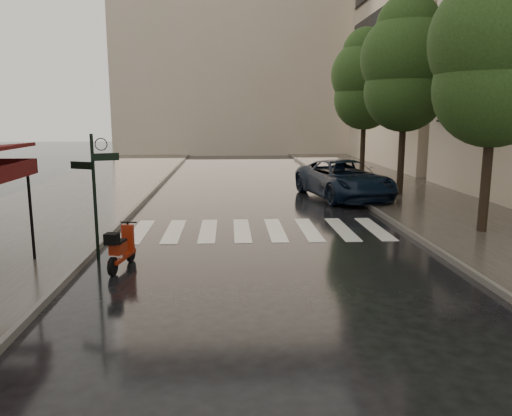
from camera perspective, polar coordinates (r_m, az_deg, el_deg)
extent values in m
plane|color=black|center=(10.01, -15.02, -10.49)|extent=(120.00, 120.00, 0.00)
cube|color=#38332D|center=(22.40, -20.14, 1.00)|extent=(6.00, 60.00, 0.12)
cube|color=#38332D|center=(22.94, 17.81, 1.35)|extent=(5.50, 60.00, 0.12)
cube|color=#595651|center=(21.70, -12.42, 1.15)|extent=(0.12, 60.00, 0.16)
cube|color=#595651|center=(22.09, 11.01, 1.37)|extent=(0.12, 60.00, 0.16)
cube|color=silver|center=(15.79, -13.14, -2.63)|extent=(0.50, 3.20, 0.01)
cube|color=silver|center=(15.64, -9.34, -2.61)|extent=(0.50, 3.20, 0.01)
cube|color=silver|center=(15.56, -5.49, -2.58)|extent=(0.50, 3.20, 0.01)
cube|color=silver|center=(15.55, -1.62, -2.55)|extent=(0.50, 3.20, 0.01)
cube|color=silver|center=(15.61, 2.24, -2.50)|extent=(0.50, 3.20, 0.01)
cube|color=silver|center=(15.74, 6.05, -2.44)|extent=(0.50, 3.20, 0.01)
cube|color=silver|center=(15.95, 9.78, -2.37)|extent=(0.50, 3.20, 0.01)
cube|color=silver|center=(16.21, 13.40, -2.29)|extent=(0.50, 3.20, 0.01)
cylinder|color=black|center=(12.98, -24.35, -0.32)|extent=(0.07, 0.07, 2.35)
cylinder|color=black|center=(12.72, -17.93, 1.08)|extent=(0.08, 0.08, 3.10)
cube|color=black|center=(12.53, -16.86, 5.61)|extent=(0.62, 0.26, 0.18)
cube|color=black|center=(12.70, -19.36, 4.62)|extent=(0.56, 0.29, 0.18)
cube|color=#BCAC8F|center=(38.42, 20.03, 18.52)|extent=(8.00, 16.00, 18.50)
cube|color=#BCAC8F|center=(47.59, -2.12, 18.38)|extent=(22.00, 6.00, 20.00)
cylinder|color=black|center=(16.08, 24.94, 5.00)|extent=(0.28, 0.28, 4.26)
sphere|color=#1A3112|center=(16.05, 25.52, 12.30)|extent=(3.40, 3.40, 3.40)
sphere|color=#1A3112|center=(16.16, 25.90, 16.87)|extent=(3.80, 3.80, 3.80)
cylinder|color=black|center=(22.44, 16.34, 7.15)|extent=(0.28, 0.28, 4.48)
sphere|color=#1A3112|center=(22.44, 16.63, 12.66)|extent=(3.40, 3.40, 3.40)
sphere|color=#1A3112|center=(22.54, 16.82, 16.12)|extent=(3.80, 3.80, 3.80)
sphere|color=#1A3112|center=(22.71, 17.01, 19.32)|extent=(2.60, 2.60, 2.60)
cylinder|color=black|center=(29.19, 12.13, 7.93)|extent=(0.28, 0.28, 4.37)
sphere|color=#1A3112|center=(29.17, 12.30, 12.06)|extent=(3.40, 3.40, 3.40)
sphere|color=#1A3112|center=(29.24, 12.40, 14.66)|extent=(3.80, 3.80, 3.80)
sphere|color=#1A3112|center=(29.36, 12.50, 17.08)|extent=(2.60, 2.60, 2.60)
cylinder|color=black|center=(11.64, -16.05, -6.44)|extent=(0.16, 0.43, 0.43)
cylinder|color=black|center=(12.63, -14.12, -5.01)|extent=(0.16, 0.43, 0.43)
cube|color=maroon|center=(12.13, -15.02, -5.34)|extent=(0.44, 1.18, 0.09)
cube|color=maroon|center=(11.86, -15.48, -4.39)|extent=(0.35, 0.53, 0.25)
cube|color=maroon|center=(12.41, -14.42, -3.36)|extent=(0.30, 0.15, 0.66)
cylinder|color=black|center=(12.40, -14.36, -1.59)|extent=(0.41, 0.10, 0.03)
cube|color=black|center=(11.50, -16.16, -3.40)|extent=(0.33, 0.31, 0.25)
imported|color=black|center=(21.77, 10.00, 3.24)|extent=(3.78, 6.27, 1.63)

